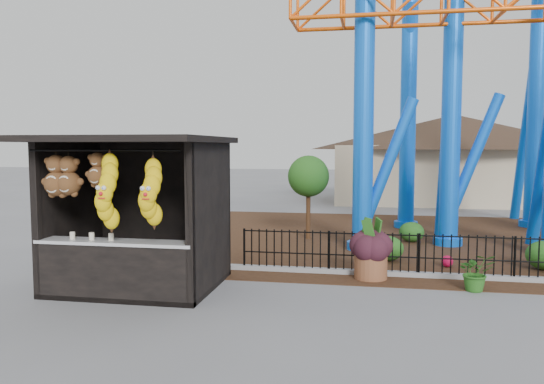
% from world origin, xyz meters
% --- Properties ---
extents(ground, '(120.00, 120.00, 0.00)m').
position_xyz_m(ground, '(0.00, 0.00, 0.00)').
color(ground, slate).
rests_on(ground, ground).
extents(mulch_bed, '(18.00, 12.00, 0.02)m').
position_xyz_m(mulch_bed, '(4.00, 8.00, 0.01)').
color(mulch_bed, '#331E11').
rests_on(mulch_bed, ground).
extents(curb, '(18.00, 0.18, 0.12)m').
position_xyz_m(curb, '(4.00, 3.00, 0.06)').
color(curb, gray).
rests_on(curb, ground).
extents(prize_booth, '(3.50, 3.40, 3.12)m').
position_xyz_m(prize_booth, '(-3.03, 0.91, 1.53)').
color(prize_booth, black).
rests_on(prize_booth, ground).
extents(picket_fence, '(12.20, 0.06, 1.00)m').
position_xyz_m(picket_fence, '(4.90, 3.00, 0.50)').
color(picket_fence, black).
rests_on(picket_fence, ground).
extents(roller_coaster, '(11.00, 6.37, 10.82)m').
position_xyz_m(roller_coaster, '(5.12, 8.23, 6.44)').
color(roller_coaster, blue).
rests_on(roller_coaster, ground).
extents(terracotta_planter, '(0.93, 0.93, 0.63)m').
position_xyz_m(terracotta_planter, '(1.74, 2.69, 0.31)').
color(terracotta_planter, brown).
rests_on(terracotta_planter, ground).
extents(planter_foliage, '(0.70, 0.70, 0.64)m').
position_xyz_m(planter_foliage, '(1.74, 2.69, 0.95)').
color(planter_foliage, black).
rests_on(planter_foliage, terracotta_planter).
extents(potted_plant, '(0.76, 0.68, 0.78)m').
position_xyz_m(potted_plant, '(3.84, 2.07, 0.39)').
color(potted_plant, '#2D5418').
rests_on(potted_plant, ground).
extents(landscaping, '(7.31, 4.49, 0.69)m').
position_xyz_m(landscaping, '(4.72, 5.35, 0.31)').
color(landscaping, '#215218').
rests_on(landscaping, mulch_bed).
extents(pavilion, '(15.00, 15.00, 4.80)m').
position_xyz_m(pavilion, '(6.00, 20.00, 3.07)').
color(pavilion, '#BFAD8C').
rests_on(pavilion, ground).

